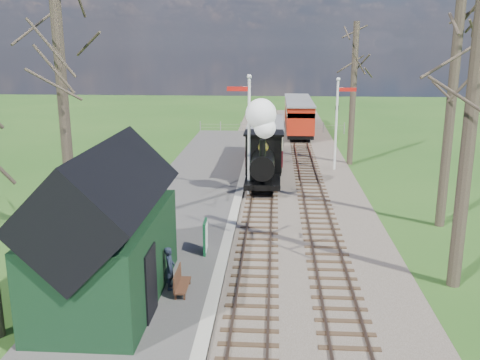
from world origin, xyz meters
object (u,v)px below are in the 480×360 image
Objects in this scene: semaphore_near at (248,127)px; red_carriage_a at (300,119)px; bench at (180,282)px; locomotive at (263,150)px; coach at (265,141)px; red_carriage_b at (297,111)px; semaphore_far at (338,117)px; person at (170,268)px; station_shed at (106,233)px; sign_board at (205,237)px.

semaphore_near reaches higher than red_carriage_a.
bench is (-1.50, -11.45, -3.09)m from semaphore_near.
red_carriage_a reaches higher than bench.
coach is at bearing 89.89° from locomotive.
coach is (0.77, 7.26, -1.99)m from semaphore_near.
semaphore_near reaches higher than red_carriage_b.
locomotive reaches higher than red_carriage_b.
red_carriage_a is (2.61, 16.25, -0.61)m from locomotive.
semaphore_far reaches higher than bench.
coach is 5.66× the size of person.
bench is at bearing 15.23° from station_shed.
red_carriage_b is at bearing -15.06° from person.
semaphore_far is 18.77m from person.
sign_board is at bearing 57.30° from station_shed.
locomotive reaches higher than person.
red_carriage_a is at bearing 75.68° from coach.
locomotive is at bearing -90.11° from coach.
station_shed is at bearing -102.58° from coach.
station_shed is at bearing -122.70° from sign_board.
coach is at bearing 83.09° from sign_board.
locomotive is at bearing -99.13° from red_carriage_a.
semaphore_near is at bearing -15.69° from person.
red_carriage_a is 29.17m from person.
coach is at bearing -104.32° from red_carriage_a.
red_carriage_b is at bearing 81.65° from semaphore_near.
semaphore_far reaches higher than red_carriage_a.
sign_board is at bearing -97.67° from semaphore_near.
bench is (-2.27, -18.71, -1.10)m from coach.
red_carriage_a is 4.55× the size of sign_board.
semaphore_far is at bearing 69.17° from bench.
semaphore_near is 7.56m from coach.
bench is at bearing -126.69° from person.
red_carriage_b is (-1.77, 16.94, -1.73)m from semaphore_far.
coach reaches higher than bench.
station_shed is 2.31m from person.
coach reaches higher than sign_board.
red_carriage_b is at bearing 81.83° from sign_board.
station_shed is 1.29× the size of locomotive.
red_carriage_a reaches higher than sign_board.
bench is (2.03, 0.55, -1.73)m from station_shed.
semaphore_near is at bearing -96.05° from coach.
locomotive is 6.10m from coach.
red_carriage_a is at bearing 80.11° from sign_board.
station_shed reaches higher than bench.
sign_board reaches higher than bench.
station_shed is at bearing 107.69° from person.
locomotive is at bearing -132.34° from semaphore_far.
red_carriage_b is at bearing 81.95° from bench.
semaphore_far reaches higher than locomotive.
person is at bearing -99.29° from semaphore_near.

